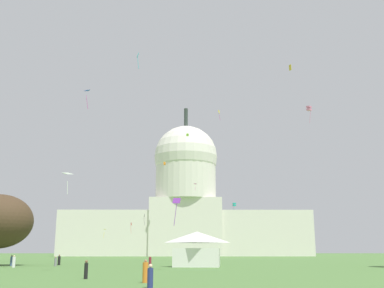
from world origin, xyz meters
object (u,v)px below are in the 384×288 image
object	(u,v)px
kite_pink_mid	(309,108)
kite_blue_mid	(88,94)
person_orange_back_left	(145,272)
person_navy_aisle_center	(150,277)
kite_white_low	(66,177)
kite_red_low	(131,225)
kite_yellow_high	(219,113)
kite_lime_mid	(188,135)
kite_magenta_mid	(196,185)
capitol_building	(186,206)
kite_black_low	(144,217)
kite_turquoise_low	(234,205)
event_tent	(197,249)
person_maroon_lawn_far_right	(150,261)
person_grey_edge_east	(56,262)
person_white_back_right	(14,262)
person_denim_front_left	(11,261)
kite_yellow_low	(103,231)
kite_orange_high	(165,164)
kite_gold_mid	(290,68)
person_black_edge_west	(59,260)
kite_cyan_high	(138,57)
kite_violet_low	(176,204)
person_black_front_center	(86,270)

from	to	relation	value
kite_pink_mid	kite_blue_mid	size ratio (longest dim) A/B	1.13
person_orange_back_left	kite_blue_mid	world-z (taller)	kite_blue_mid
kite_blue_mid	person_orange_back_left	bearing A→B (deg)	139.84
person_navy_aisle_center	kite_white_low	bearing A→B (deg)	-39.78
kite_red_low	kite_yellow_high	xyz separation A→B (m)	(33.56, -39.24, 35.72)
kite_lime_mid	kite_magenta_mid	distance (m)	43.55
capitol_building	kite_black_low	xyz separation A→B (m)	(-13.60, -53.62, -9.09)
kite_turquoise_low	event_tent	bearing A→B (deg)	-109.66
person_orange_back_left	person_navy_aisle_center	bearing A→B (deg)	-35.20
event_tent	person_maroon_lawn_far_right	distance (m)	13.98
person_navy_aisle_center	kite_white_low	world-z (taller)	kite_white_low
person_grey_edge_east	person_navy_aisle_center	distance (m)	46.03
capitol_building	kite_magenta_mid	bearing A→B (deg)	-83.77
kite_lime_mid	kite_black_low	world-z (taller)	kite_lime_mid
person_white_back_right	kite_red_low	xyz separation A→B (m)	(2.20, 118.73, 11.63)
capitol_building	kite_pink_mid	size ratio (longest dim) A/B	27.47
person_navy_aisle_center	kite_white_low	distance (m)	27.79
person_denim_front_left	person_navy_aisle_center	xyz separation A→B (m)	(25.54, -43.71, -0.08)
capitol_building	kite_red_low	world-z (taller)	capitol_building
capitol_building	kite_yellow_low	size ratio (longest dim) A/B	44.82
capitol_building	person_grey_edge_east	size ratio (longest dim) A/B	73.09
person_navy_aisle_center	kite_yellow_low	world-z (taller)	kite_yellow_low
kite_yellow_low	kite_red_low	world-z (taller)	kite_red_low
kite_pink_mid	kite_white_low	xyz separation A→B (m)	(-42.47, -45.35, -23.27)
capitol_building	kite_turquoise_low	bearing A→B (deg)	-71.99
person_denim_front_left	kite_black_low	distance (m)	80.56
kite_blue_mid	kite_black_low	xyz separation A→B (m)	(5.82, 65.68, -20.12)
event_tent	person_white_back_right	distance (m)	26.64
kite_yellow_low	kite_magenta_mid	size ratio (longest dim) A/B	1.08
person_denim_front_left	kite_blue_mid	xyz separation A→B (m)	(7.77, 12.75, 32.56)
person_navy_aisle_center	kite_orange_high	xyz separation A→B (m)	(-7.03, 153.09, 36.74)
kite_pink_mid	kite_turquoise_low	distance (m)	59.46
person_white_back_right	kite_turquoise_low	bearing A→B (deg)	149.57
person_orange_back_left	kite_gold_mid	world-z (taller)	kite_gold_mid
kite_gold_mid	kite_white_low	distance (m)	37.29
person_black_edge_west	kite_red_low	world-z (taller)	kite_red_low
kite_orange_high	kite_yellow_high	world-z (taller)	kite_yellow_high
person_maroon_lawn_far_right	person_black_edge_west	xyz separation A→B (m)	(-15.00, -2.89, 0.12)
person_maroon_lawn_far_right	kite_cyan_high	size ratio (longest dim) A/B	0.51
kite_orange_high	kite_yellow_high	xyz separation A→B (m)	(20.18, -36.79, 10.69)
event_tent	person_orange_back_left	world-z (taller)	event_tent
kite_blue_mid	kite_pink_mid	bearing A→B (deg)	-134.74
kite_yellow_low	kite_white_low	size ratio (longest dim) A/B	1.09
person_grey_edge_east	kite_orange_high	bearing A→B (deg)	40.95
kite_turquoise_low	kite_yellow_low	bearing A→B (deg)	171.63
kite_violet_low	kite_red_low	distance (m)	130.87
capitol_building	kite_blue_mid	bearing A→B (deg)	-99.25
person_black_edge_west	person_navy_aisle_center	xyz separation A→B (m)	(19.05, -47.57, -0.09)
kite_cyan_high	kite_pink_mid	bearing A→B (deg)	160.65
person_black_front_center	person_black_edge_west	world-z (taller)	person_black_edge_west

